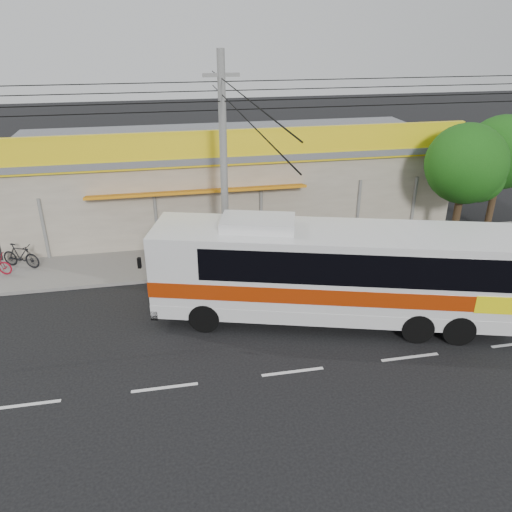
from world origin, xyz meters
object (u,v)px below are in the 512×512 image
(coach_bus, at_px, (337,268))
(tree_far, at_px, (505,155))
(tree_near, at_px, (469,167))
(motorbike_dark, at_px, (21,256))
(utility_pole, at_px, (222,95))

(coach_bus, height_order, tree_far, tree_far)
(coach_bus, relative_size, tree_far, 2.16)
(tree_far, bearing_deg, coach_bus, -148.56)
(tree_near, bearing_deg, coach_bus, -147.82)
(motorbike_dark, bearing_deg, tree_near, -69.31)
(utility_pole, relative_size, tree_far, 5.66)
(tree_far, bearing_deg, utility_pole, -170.72)
(coach_bus, distance_m, utility_pole, 7.77)
(coach_bus, bearing_deg, utility_pole, 144.47)
(tree_near, height_order, tree_far, tree_near)
(motorbike_dark, xyz_separation_m, tree_near, (20.10, -1.57, 3.39))
(utility_pole, bearing_deg, coach_bus, -51.58)
(utility_pole, bearing_deg, tree_far, 9.28)
(motorbike_dark, bearing_deg, utility_pole, -78.65)
(motorbike_dark, bearing_deg, tree_far, -64.44)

